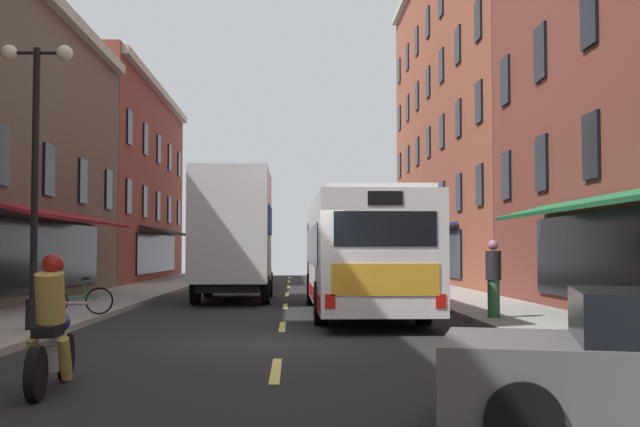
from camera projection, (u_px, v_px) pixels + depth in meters
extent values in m
cube|color=black|center=(280.00, 345.00, 14.78)|extent=(34.80, 80.00, 0.10)
cube|color=#DBCC4C|center=(276.00, 370.00, 11.29)|extent=(0.14, 2.40, 0.01)
cube|color=#DBCC4C|center=(282.00, 326.00, 17.78)|extent=(0.14, 2.40, 0.01)
cube|color=#DBCC4C|center=(285.00, 306.00, 24.27)|extent=(0.14, 2.40, 0.01)
cube|color=#DBCC4C|center=(287.00, 294.00, 30.76)|extent=(0.14, 2.40, 0.01)
cube|color=#DBCC4C|center=(288.00, 287.00, 37.25)|extent=(0.14, 2.40, 0.01)
cube|color=#DBCC4C|center=(289.00, 281.00, 43.74)|extent=(0.14, 2.40, 0.01)
cube|color=#DBCC4C|center=(290.00, 278.00, 50.23)|extent=(0.14, 2.40, 0.01)
cube|color=gray|center=(594.00, 337.00, 14.98)|extent=(3.00, 80.00, 0.14)
cube|color=#B2AD9E|center=(53.00, 1.00, 24.97)|extent=(0.44, 19.40, 0.40)
cube|color=black|center=(47.00, 255.00, 24.60)|extent=(0.10, 12.00, 2.10)
cube|color=maroon|center=(71.00, 217.00, 24.68)|extent=(1.38, 11.20, 0.44)
cube|color=black|center=(1.00, 154.00, 20.73)|extent=(0.10, 1.00, 1.60)
cube|color=black|center=(49.00, 170.00, 24.72)|extent=(0.10, 1.00, 1.60)
cube|color=black|center=(83.00, 181.00, 28.71)|extent=(0.10, 1.00, 1.60)
cube|color=black|center=(108.00, 190.00, 32.71)|extent=(0.10, 1.00, 1.60)
cube|color=brown|center=(86.00, 183.00, 44.61)|extent=(8.00, 19.90, 10.99)
cube|color=#B2AD9E|center=(160.00, 92.00, 44.99)|extent=(0.44, 19.40, 0.40)
cube|color=black|center=(158.00, 253.00, 44.56)|extent=(0.10, 12.00, 2.10)
cube|color=black|center=(171.00, 232.00, 44.64)|extent=(1.38, 11.20, 0.44)
cube|color=black|center=(129.00, 196.00, 36.70)|extent=(0.10, 1.00, 1.60)
cube|color=black|center=(145.00, 202.00, 40.69)|extent=(0.10, 1.00, 1.60)
cube|color=black|center=(158.00, 206.00, 44.69)|extent=(0.10, 1.00, 1.60)
cube|color=black|center=(169.00, 210.00, 48.68)|extent=(0.10, 1.00, 1.60)
cube|color=black|center=(179.00, 213.00, 52.67)|extent=(0.10, 1.00, 1.60)
cube|color=black|center=(129.00, 127.00, 36.85)|extent=(0.10, 1.00, 1.60)
cube|color=black|center=(145.00, 139.00, 40.84)|extent=(0.10, 1.00, 1.60)
cube|color=black|center=(159.00, 149.00, 44.84)|extent=(0.10, 1.00, 1.60)
cube|color=black|center=(170.00, 158.00, 48.83)|extent=(0.10, 1.00, 1.60)
cube|color=black|center=(179.00, 165.00, 52.82)|extent=(0.10, 1.00, 1.60)
cube|color=#1E6638|center=(631.00, 195.00, 15.13)|extent=(1.38, 14.93, 0.44)
cube|color=black|center=(591.00, 146.00, 19.03)|extent=(0.10, 1.00, 1.60)
cube|color=black|center=(542.00, 163.00, 22.83)|extent=(0.10, 1.00, 1.60)
cube|color=black|center=(506.00, 176.00, 26.64)|extent=(0.10, 1.00, 1.60)
cube|color=black|center=(589.00, 14.00, 19.18)|extent=(0.10, 1.00, 1.60)
cube|color=black|center=(540.00, 53.00, 22.98)|extent=(0.10, 1.00, 1.60)
cube|color=black|center=(505.00, 81.00, 26.78)|extent=(0.10, 1.00, 1.60)
cube|color=brown|center=(504.00, 113.00, 42.21)|extent=(8.00, 26.57, 17.94)
cube|color=black|center=(429.00, 253.00, 41.72)|extent=(0.10, 16.00, 2.10)
cube|color=navy|center=(416.00, 231.00, 41.76)|extent=(1.38, 14.93, 0.44)
cube|color=black|center=(480.00, 185.00, 30.44)|extent=(0.10, 1.00, 1.60)
cube|color=black|center=(459.00, 192.00, 34.24)|extent=(0.10, 1.00, 1.60)
cube|color=black|center=(442.00, 198.00, 38.05)|extent=(0.10, 1.00, 1.60)
cube|color=black|center=(429.00, 203.00, 41.85)|extent=(0.10, 1.00, 1.60)
cube|color=black|center=(418.00, 207.00, 45.65)|extent=(0.10, 1.00, 1.60)
cube|color=black|center=(408.00, 210.00, 49.46)|extent=(0.10, 1.00, 1.60)
cube|color=black|center=(400.00, 213.00, 53.26)|extent=(0.10, 1.00, 1.60)
cube|color=black|center=(479.00, 102.00, 30.59)|extent=(0.10, 1.00, 1.60)
cube|color=black|center=(458.00, 119.00, 34.39)|extent=(0.10, 1.00, 1.60)
cube|color=black|center=(442.00, 132.00, 38.19)|extent=(0.10, 1.00, 1.60)
cube|color=black|center=(429.00, 142.00, 42.00)|extent=(0.10, 1.00, 1.60)
cube|color=black|center=(417.00, 151.00, 45.80)|extent=(0.10, 1.00, 1.60)
cube|color=black|center=(408.00, 159.00, 49.60)|extent=(0.10, 1.00, 1.60)
cube|color=black|center=(400.00, 166.00, 53.41)|extent=(0.10, 1.00, 1.60)
cube|color=black|center=(478.00, 20.00, 30.74)|extent=(0.10, 1.00, 1.60)
cube|color=black|center=(458.00, 45.00, 34.54)|extent=(0.10, 1.00, 1.60)
cube|color=black|center=(442.00, 66.00, 38.34)|extent=(0.10, 1.00, 1.60)
cube|color=black|center=(428.00, 82.00, 42.15)|extent=(0.10, 1.00, 1.60)
cube|color=black|center=(417.00, 96.00, 45.95)|extent=(0.10, 1.00, 1.60)
cube|color=black|center=(408.00, 108.00, 49.75)|extent=(0.10, 1.00, 1.60)
cube|color=black|center=(399.00, 118.00, 53.56)|extent=(0.10, 1.00, 1.60)
cube|color=black|center=(441.00, 0.00, 38.49)|extent=(0.10, 1.00, 1.60)
cube|color=black|center=(428.00, 23.00, 42.30)|extent=(0.10, 1.00, 1.60)
cube|color=black|center=(417.00, 41.00, 46.10)|extent=(0.10, 1.00, 1.60)
cube|color=black|center=(407.00, 57.00, 49.90)|extent=(0.10, 1.00, 1.60)
cube|color=black|center=(399.00, 71.00, 53.71)|extent=(0.10, 1.00, 1.60)
cube|color=silver|center=(360.00, 252.00, 21.33)|extent=(2.63, 11.25, 2.61)
cube|color=silver|center=(360.00, 201.00, 21.40)|extent=(2.42, 10.04, 0.16)
cube|color=black|center=(359.00, 246.00, 21.64)|extent=(2.66, 8.85, 0.96)
cube|color=maroon|center=(360.00, 292.00, 21.28)|extent=(2.66, 10.85, 0.36)
cube|color=black|center=(345.00, 247.00, 26.90)|extent=(2.25, 0.14, 1.10)
cube|color=black|center=(385.00, 229.00, 15.79)|extent=(2.05, 0.14, 0.70)
cube|color=gold|center=(385.00, 280.00, 15.73)|extent=(2.15, 0.12, 0.64)
cube|color=black|center=(385.00, 198.00, 15.81)|extent=(0.70, 0.11, 0.28)
cube|color=red|center=(330.00, 301.00, 15.66)|extent=(0.20, 0.08, 0.28)
cube|color=red|center=(441.00, 301.00, 15.75)|extent=(0.20, 0.08, 0.28)
cylinder|color=black|center=(312.00, 289.00, 24.84)|extent=(0.31, 1.00, 1.00)
cylinder|color=black|center=(387.00, 289.00, 24.93)|extent=(0.31, 1.00, 1.00)
cylinder|color=black|center=(321.00, 303.00, 18.12)|extent=(0.31, 1.00, 1.00)
cylinder|color=black|center=(423.00, 303.00, 18.22)|extent=(0.31, 1.00, 1.00)
cube|color=#B21E19|center=(239.00, 255.00, 29.30)|extent=(2.31, 2.11, 2.40)
cube|color=black|center=(241.00, 232.00, 30.35)|extent=(2.00, 0.11, 0.80)
cube|color=silver|center=(232.00, 226.00, 25.95)|extent=(2.41, 4.70, 3.59)
cube|color=navy|center=(270.00, 221.00, 26.00)|extent=(0.07, 2.82, 0.90)
cube|color=black|center=(234.00, 285.00, 26.91)|extent=(1.92, 6.41, 0.24)
cylinder|color=black|center=(208.00, 285.00, 29.01)|extent=(0.28, 0.90, 0.90)
cylinder|color=black|center=(269.00, 285.00, 29.09)|extent=(0.28, 0.90, 0.90)
cylinder|color=black|center=(195.00, 290.00, 25.11)|extent=(0.28, 0.90, 0.90)
cylinder|color=black|center=(265.00, 290.00, 25.19)|extent=(0.28, 0.90, 0.90)
cube|color=#515154|center=(251.00, 275.00, 36.88)|extent=(1.83, 4.26, 0.62)
cube|color=black|center=(251.00, 265.00, 36.74)|extent=(1.66, 2.30, 0.44)
cube|color=red|center=(233.00, 272.00, 34.77)|extent=(0.20, 0.06, 0.14)
cube|color=red|center=(266.00, 272.00, 34.82)|extent=(0.20, 0.06, 0.14)
cylinder|color=black|center=(235.00, 279.00, 38.26)|extent=(0.22, 0.64, 0.64)
cylinder|color=black|center=(270.00, 279.00, 38.33)|extent=(0.22, 0.64, 0.64)
cylinder|color=black|center=(231.00, 282.00, 35.42)|extent=(0.22, 0.64, 0.64)
cylinder|color=black|center=(269.00, 282.00, 35.49)|extent=(0.22, 0.64, 0.64)
cylinder|color=black|center=(524.00, 420.00, 6.47)|extent=(0.68, 0.38, 0.64)
cylinder|color=black|center=(520.00, 385.00, 8.18)|extent=(0.68, 0.38, 0.64)
cylinder|color=black|center=(66.00, 357.00, 10.38)|extent=(0.13, 0.62, 0.62)
cylinder|color=black|center=(36.00, 374.00, 8.93)|extent=(0.15, 0.63, 0.62)
cylinder|color=#B2B2B7|center=(64.00, 335.00, 10.27)|extent=(0.09, 0.33, 0.68)
ellipsoid|color=navy|center=(56.00, 322.00, 9.86)|extent=(0.35, 0.58, 0.28)
cube|color=black|center=(48.00, 331.00, 9.46)|extent=(0.29, 0.57, 0.12)
cube|color=#B2B2B7|center=(52.00, 358.00, 9.66)|extent=(0.26, 0.41, 0.30)
cylinder|color=#B2B2B7|center=(63.00, 303.00, 10.19)|extent=(0.62, 0.07, 0.04)
cylinder|color=#B29947|center=(50.00, 298.00, 9.54)|extent=(0.36, 0.47, 0.66)
sphere|color=maroon|center=(53.00, 264.00, 9.67)|extent=(0.26, 0.26, 0.26)
cylinder|color=#B29947|center=(34.00, 359.00, 9.52)|extent=(0.16, 0.37, 0.56)
cylinder|color=#B29947|center=(65.00, 359.00, 9.56)|extent=(0.16, 0.37, 0.56)
torus|color=black|center=(54.00, 302.00, 19.15)|extent=(0.66, 0.20, 0.66)
torus|color=black|center=(99.00, 301.00, 19.43)|extent=(0.66, 0.20, 0.66)
cylinder|color=#1E7F3F|center=(77.00, 297.00, 19.29)|extent=(0.98, 0.27, 0.04)
cylinder|color=#1E7F3F|center=(85.00, 290.00, 19.35)|extent=(0.14, 0.07, 0.50)
cube|color=black|center=(86.00, 278.00, 19.37)|extent=(0.22, 0.16, 0.06)
cylinder|color=#1E7F3F|center=(58.00, 279.00, 19.19)|extent=(0.14, 0.47, 0.03)
cylinder|color=#33663F|center=(494.00, 299.00, 18.53)|extent=(0.28, 0.28, 0.88)
cylinder|color=black|center=(493.00, 265.00, 18.57)|extent=(0.36, 0.36, 0.68)
sphere|color=#986687|center=(493.00, 245.00, 18.59)|extent=(0.24, 0.24, 0.24)
cylinder|color=black|center=(35.00, 188.00, 15.85)|extent=(0.14, 0.14, 5.62)
cylinder|color=black|center=(33.00, 314.00, 15.73)|extent=(0.28, 0.28, 0.60)
cylinder|color=black|center=(37.00, 53.00, 15.97)|extent=(1.10, 0.07, 0.07)
sphere|color=white|center=(9.00, 53.00, 15.96)|extent=(0.32, 0.32, 0.32)
sphere|color=white|center=(65.00, 53.00, 15.99)|extent=(0.32, 0.32, 0.32)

